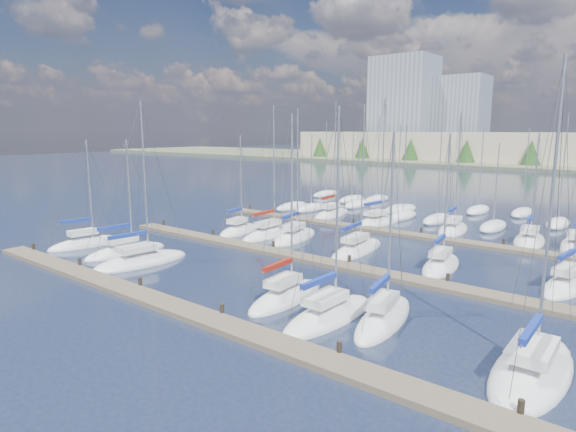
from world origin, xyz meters
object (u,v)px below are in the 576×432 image
Objects in this scene: sailboat_h at (239,231)px; sailboat_l at (441,266)px; sailboat_c at (141,261)px; sailboat_g at (532,370)px; sailboat_e at (329,315)px; sailboat_j at (294,237)px; sailboat_d at (286,297)px; sailboat_o at (378,222)px; sailboat_m at (568,285)px; sailboat_r at (574,246)px; sailboat_a at (87,244)px; sailboat_f at (384,318)px; sailboat_n at (332,214)px; sailboat_p at (453,230)px; sailboat_q at (529,241)px; sailboat_b at (126,252)px; sailboat_k at (357,250)px; sailboat_i at (270,234)px.

sailboat_l is at bearing -9.16° from sailboat_h.
sailboat_c is at bearing -91.07° from sailboat_h.
sailboat_e is at bearing -179.22° from sailboat_g.
sailboat_h is at bearing 172.80° from sailboat_l.
sailboat_j is 1.23× the size of sailboat_h.
sailboat_e is at bearing -18.47° from sailboat_d.
sailboat_o is 1.36× the size of sailboat_m.
sailboat_c is at bearing -139.54° from sailboat_r.
sailboat_h is at bearing 69.65° from sailboat_a.
sailboat_m is (7.14, 13.40, -0.01)m from sailboat_f.
sailboat_o is at bearing 157.81° from sailboat_m.
sailboat_a is at bearing -114.68° from sailboat_o.
sailboat_n is 24.28m from sailboat_l.
sailboat_r reaches higher than sailboat_e.
sailboat_m is at bearing 28.68° from sailboat_a.
sailboat_p reaches higher than sailboat_f.
sailboat_l reaches higher than sailboat_m.
sailboat_e reaches higher than sailboat_f.
sailboat_j is at bearing -79.22° from sailboat_n.
sailboat_r is at bearing 67.70° from sailboat_f.
sailboat_m is (24.05, -0.06, -0.00)m from sailboat_j.
sailboat_g reaches higher than sailboat_r.
sailboat_b is at bearing -141.90° from sailboat_q.
sailboat_g reaches higher than sailboat_h.
sailboat_r is at bearing 52.07° from sailboat_c.
sailboat_g is (24.91, -14.76, -0.00)m from sailboat_j.
sailboat_c reaches higher than sailboat_k.
sailboat_c reaches higher than sailboat_r.
sailboat_g is 1.07× the size of sailboat_k.
sailboat_g is at bearing -44.48° from sailboat_k.
sailboat_e reaches higher than sailboat_h.
sailboat_k reaches higher than sailboat_m.
sailboat_j is at bearing 1.47° from sailboat_h.
sailboat_p reaches higher than sailboat_d.
sailboat_r is (-2.37, 27.78, 0.01)m from sailboat_g.
sailboat_b is 0.80× the size of sailboat_p.
sailboat_a is at bearing -151.64° from sailboat_k.
sailboat_p is at bearing 168.66° from sailboat_q.
sailboat_e is (17.15, -14.71, -0.01)m from sailboat_i.
sailboat_o is (-7.60, 26.33, 0.00)m from sailboat_d.
sailboat_c is 36.05m from sailboat_q.
sailboat_n is 31.05m from sailboat_d.
sailboat_d is at bearing -120.00° from sailboat_r.
sailboat_n is 31.35m from sailboat_m.
sailboat_k is (7.55, -0.58, 0.00)m from sailboat_j.
sailboat_j is 0.97× the size of sailboat_i.
sailboat_b is (-3.61, -27.16, -0.02)m from sailboat_n.
sailboat_j is at bearing -152.53° from sailboat_q.
sailboat_g reaches higher than sailboat_j.
sailboat_o reaches higher than sailboat_g.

